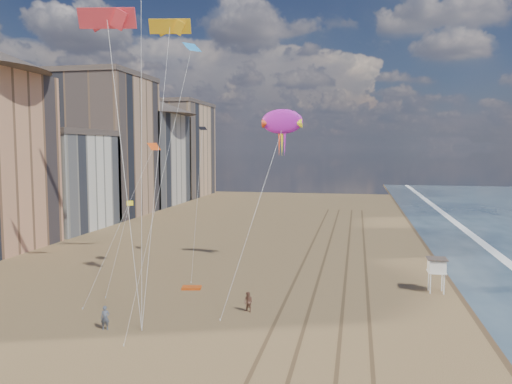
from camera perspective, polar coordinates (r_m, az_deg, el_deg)
wet_sand at (r=65.74m, az=23.69°, el=-7.57°), size 260.00×260.00×0.00m
foam at (r=66.76m, az=27.25°, el=-7.52°), size 260.00×260.00×0.00m
tracks at (r=54.57m, az=8.63°, el=-9.75°), size 7.68×120.00×0.01m
buildings at (r=101.84m, az=-18.47°, el=4.62°), size 34.72×131.35×29.00m
lifeguard_stand at (r=51.41m, az=19.95°, el=-7.96°), size 1.86×1.86×3.36m
grounded_kite at (r=50.63m, az=-7.37°, el=-10.79°), size 2.07×1.52×0.21m
show_kite at (r=56.27m, az=2.99°, el=8.00°), size 4.56×9.42×23.93m
kite_flyer_a at (r=41.05m, az=-16.86°, el=-13.60°), size 0.78×0.64×1.85m
kite_flyer_b at (r=43.32m, az=-0.88°, el=-12.46°), size 1.03×0.94×1.74m
small_kites at (r=51.28m, az=-9.34°, el=8.57°), size 10.93×15.36×15.28m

